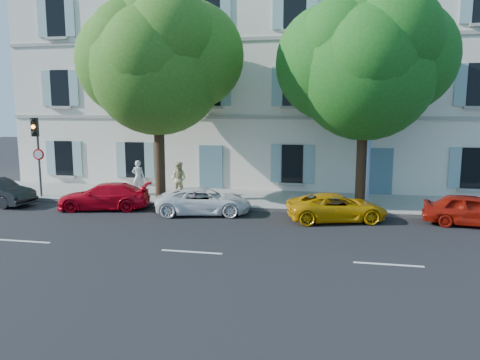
% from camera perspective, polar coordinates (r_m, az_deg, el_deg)
% --- Properties ---
extents(ground, '(90.00, 90.00, 0.00)m').
position_cam_1_polar(ground, '(18.80, -2.27, -5.12)').
color(ground, black).
extents(sidewalk, '(36.00, 4.50, 0.15)m').
position_cam_1_polar(sidewalk, '(23.02, 0.36, -2.30)').
color(sidewalk, '#A09E96').
rests_on(sidewalk, ground).
extents(kerb, '(36.00, 0.16, 0.16)m').
position_cam_1_polar(kerb, '(20.94, -0.79, -3.42)').
color(kerb, '#9E998E').
rests_on(kerb, ground).
extents(building, '(28.00, 7.00, 12.00)m').
position_cam_1_polar(building, '(28.28, 2.67, 11.85)').
color(building, silver).
rests_on(building, ground).
extents(car_red_coupe, '(4.32, 2.49, 1.18)m').
position_cam_1_polar(car_red_coupe, '(21.81, -16.23, -1.92)').
color(car_red_coupe, red).
rests_on(car_red_coupe, ground).
extents(car_white_coupe, '(4.34, 2.64, 1.12)m').
position_cam_1_polar(car_white_coupe, '(20.10, -4.47, -2.57)').
color(car_white_coupe, white).
rests_on(car_white_coupe, ground).
extents(car_yellow_supercar, '(4.34, 2.87, 1.11)m').
position_cam_1_polar(car_yellow_supercar, '(19.24, 11.70, -3.28)').
color(car_yellow_supercar, '#D79609').
rests_on(car_yellow_supercar, ground).
extents(car_red_hatchback, '(3.77, 1.92, 1.23)m').
position_cam_1_polar(car_red_hatchback, '(20.16, 26.46, -3.31)').
color(car_red_hatchback, '#9A1509').
rests_on(car_red_hatchback, ground).
extents(tree_left, '(6.17, 6.17, 9.56)m').
position_cam_1_polar(tree_left, '(22.24, -10.04, 13.30)').
color(tree_left, '#3A2819').
rests_on(tree_left, sidewalk).
extents(tree_right, '(6.02, 6.02, 9.27)m').
position_cam_1_polar(tree_right, '(21.08, 15.06, 12.81)').
color(tree_right, '#3A2819').
rests_on(tree_right, sidewalk).
extents(traffic_light, '(0.34, 0.44, 3.88)m').
position_cam_1_polar(traffic_light, '(25.02, -23.58, 4.52)').
color(traffic_light, '#383A3D').
rests_on(traffic_light, sidewalk).
extents(road_sign, '(0.55, 0.11, 2.38)m').
position_cam_1_polar(road_sign, '(24.89, -23.27, 1.99)').
color(road_sign, '#383A3D').
rests_on(road_sign, sidewalk).
extents(street_lamp, '(0.38, 1.68, 7.82)m').
position_cam_1_polar(street_lamp, '(20.49, 15.67, 8.65)').
color(street_lamp, '#7293BF').
rests_on(street_lamp, sidewalk).
extents(pedestrian_a, '(0.65, 0.44, 1.73)m').
position_cam_1_polar(pedestrian_a, '(24.27, -12.29, 0.34)').
color(pedestrian_a, silver).
rests_on(pedestrian_a, sidewalk).
extents(pedestrian_b, '(0.89, 0.73, 1.72)m').
position_cam_1_polar(pedestrian_b, '(23.44, -7.48, 0.14)').
color(pedestrian_b, '#D5C788').
rests_on(pedestrian_b, sidewalk).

